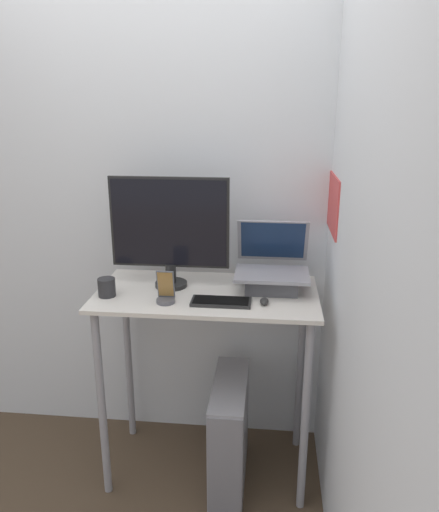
{
  "coord_description": "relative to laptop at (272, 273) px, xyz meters",
  "views": [
    {
      "loc": [
        0.29,
        -1.9,
        1.87
      ],
      "look_at": [
        0.06,
        0.27,
        1.17
      ],
      "focal_mm": 35.0,
      "sensor_mm": 36.0,
      "label": 1
    }
  ],
  "objects": [
    {
      "name": "keyboard",
      "position": [
        -0.22,
        -0.21,
        -0.07
      ],
      "size": [
        0.27,
        0.11,
        0.02
      ],
      "color": "black",
      "rests_on": "desk"
    },
    {
      "name": "mouse",
      "position": [
        -0.03,
        -0.2,
        -0.07
      ],
      "size": [
        0.04,
        0.06,
        0.03
      ],
      "color": "#262626",
      "rests_on": "desk"
    },
    {
      "name": "computer_tower",
      "position": [
        -0.19,
        -0.15,
        -0.8
      ],
      "size": [
        0.16,
        0.52,
        0.55
      ],
      "color": "gray",
      "rests_on": "ground_plane"
    },
    {
      "name": "cell_phone",
      "position": [
        -0.47,
        -0.22,
        -0.04
      ],
      "size": [
        0.08,
        0.08,
        0.15
      ],
      "color": "#4C4C51",
      "rests_on": "desk"
    },
    {
      "name": "monitor",
      "position": [
        -0.49,
        -0.02,
        0.2
      ],
      "size": [
        0.56,
        0.16,
        0.53
      ],
      "color": "black",
      "rests_on": "desk"
    },
    {
      "name": "ground_plane",
      "position": [
        -0.3,
        -0.35,
        -1.07
      ],
      "size": [
        12.0,
        12.0,
        0.0
      ],
      "primitive_type": "plane",
      "color": "#473828"
    },
    {
      "name": "desk",
      "position": [
        -0.3,
        -0.08,
        -0.25
      ],
      "size": [
        1.04,
        0.55,
        0.99
      ],
      "color": "beige",
      "rests_on": "ground_plane"
    },
    {
      "name": "wall_side_right",
      "position": [
        0.3,
        -0.35,
        0.23
      ],
      "size": [
        0.06,
        6.0,
        2.6
      ],
      "color": "silver",
      "rests_on": "ground_plane"
    },
    {
      "name": "wall_back",
      "position": [
        -0.3,
        0.28,
        0.23
      ],
      "size": [
        6.0,
        0.05,
        2.6
      ],
      "color": "silver",
      "rests_on": "ground_plane"
    },
    {
      "name": "mug",
      "position": [
        -0.75,
        -0.17,
        -0.04
      ],
      "size": [
        0.08,
        0.08,
        0.09
      ],
      "color": "#262628",
      "rests_on": "desk"
    },
    {
      "name": "laptop",
      "position": [
        0.0,
        0.0,
        0.0
      ],
      "size": [
        0.35,
        0.34,
        0.31
      ],
      "color": "#4C4C51",
      "rests_on": "desk"
    }
  ]
}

